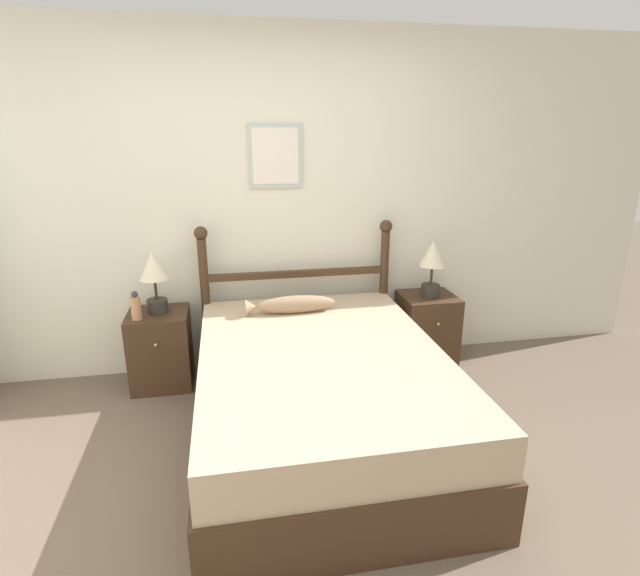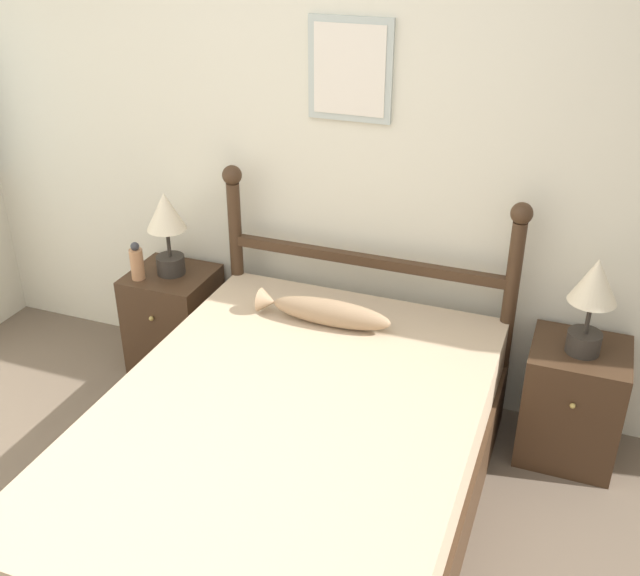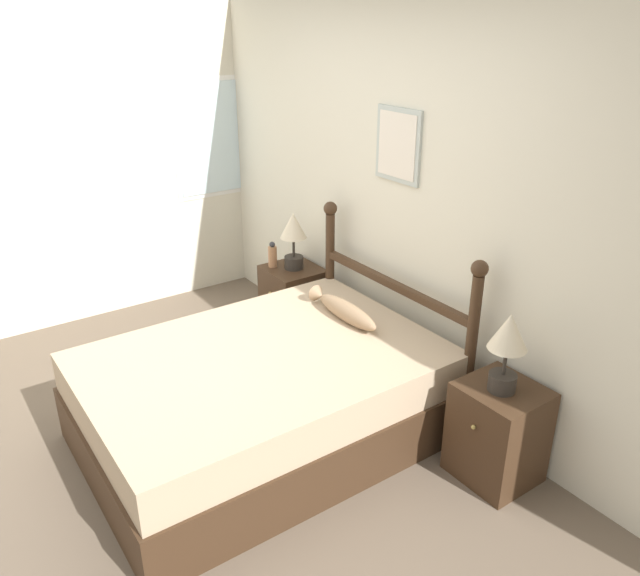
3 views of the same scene
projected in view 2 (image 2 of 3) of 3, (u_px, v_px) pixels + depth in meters
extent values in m
cube|color=beige|center=(340.00, 146.00, 3.55)|extent=(6.40, 0.06, 2.55)
cube|color=#ADB7B2|center=(350.00, 70.00, 3.32)|extent=(0.39, 0.02, 0.46)
cube|color=silver|center=(349.00, 70.00, 3.31)|extent=(0.33, 0.01, 0.40)
cube|color=#3D2819|center=(287.00, 491.00, 3.06)|extent=(1.46, 2.05, 0.34)
cube|color=tan|center=(286.00, 435.00, 2.92)|extent=(1.42, 2.01, 0.24)
cylinder|color=#3D2819|center=(238.00, 280.00, 3.93)|extent=(0.07, 0.07, 1.07)
sphere|color=#3D2819|center=(232.00, 175.00, 3.66)|extent=(0.10, 0.10, 0.10)
cylinder|color=#3D2819|center=(506.00, 329.00, 3.49)|extent=(0.07, 0.07, 1.07)
sphere|color=#3D2819|center=(522.00, 213.00, 3.22)|extent=(0.10, 0.10, 0.10)
cube|color=#3D2819|center=(366.00, 260.00, 3.60)|extent=(1.39, 0.05, 0.05)
cube|color=#3D2819|center=(175.00, 320.00, 4.06)|extent=(0.43, 0.40, 0.57)
sphere|color=tan|center=(151.00, 319.00, 3.83)|extent=(0.02, 0.02, 0.02)
cube|color=#3D2819|center=(572.00, 402.00, 3.41)|extent=(0.43, 0.40, 0.57)
sphere|color=tan|center=(573.00, 406.00, 3.17)|extent=(0.02, 0.02, 0.02)
cylinder|color=#2D2823|center=(171.00, 265.00, 3.91)|extent=(0.15, 0.15, 0.10)
cylinder|color=#2D2823|center=(169.00, 243.00, 3.85)|extent=(0.02, 0.02, 0.15)
cone|color=beige|center=(165.00, 211.00, 3.77)|extent=(0.20, 0.20, 0.20)
cylinder|color=#2D2823|center=(584.00, 342.00, 3.23)|extent=(0.15, 0.15, 0.10)
cylinder|color=#2D2823|center=(588.00, 317.00, 3.17)|extent=(0.02, 0.02, 0.15)
cone|color=beige|center=(596.00, 280.00, 3.09)|extent=(0.20, 0.20, 0.20)
cylinder|color=tan|center=(137.00, 264.00, 3.84)|extent=(0.07, 0.07, 0.16)
sphere|color=#333338|center=(135.00, 246.00, 3.79)|extent=(0.04, 0.04, 0.04)
ellipsoid|color=#997A5B|center=(331.00, 313.00, 3.41)|extent=(0.57, 0.12, 0.13)
cone|color=#997A5B|center=(268.00, 301.00, 3.51)|extent=(0.08, 0.11, 0.11)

